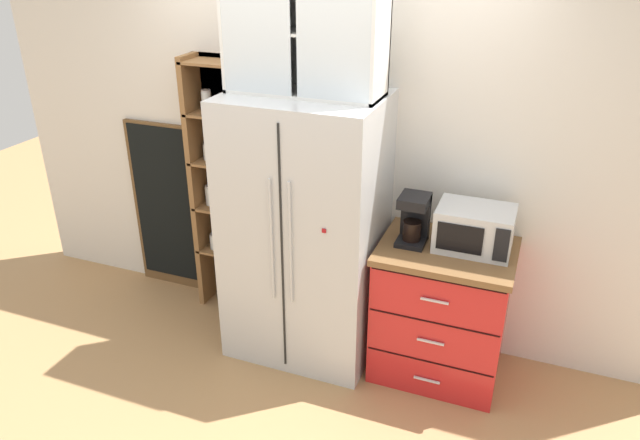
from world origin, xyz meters
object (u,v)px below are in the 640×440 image
(mug_sage, at_px, (449,240))
(refrigerator, at_px, (305,230))
(chalkboard_menu, at_px, (168,207))
(microwave, at_px, (474,228))
(bottle_clear, at_px, (448,235))
(coffee_maker, at_px, (414,218))

(mug_sage, bearing_deg, refrigerator, -175.85)
(mug_sage, height_order, chalkboard_menu, chalkboard_menu)
(refrigerator, bearing_deg, microwave, 5.44)
(mug_sage, bearing_deg, microwave, 13.96)
(chalkboard_menu, bearing_deg, mug_sage, -6.96)
(microwave, height_order, mug_sage, microwave)
(chalkboard_menu, bearing_deg, bottle_clear, -8.63)
(mug_sage, bearing_deg, coffee_maker, -177.68)
(coffee_maker, xyz_separation_m, mug_sage, (0.22, 0.01, -0.11))
(microwave, relative_size, coffee_maker, 1.42)
(refrigerator, bearing_deg, coffee_maker, 4.74)
(microwave, height_order, coffee_maker, coffee_maker)
(microwave, relative_size, mug_sage, 3.72)
(chalkboard_menu, bearing_deg, microwave, -5.76)
(bottle_clear, height_order, chalkboard_menu, chalkboard_menu)
(refrigerator, bearing_deg, mug_sage, 4.15)
(microwave, distance_m, mug_sage, 0.16)
(chalkboard_menu, bearing_deg, coffee_maker, -7.98)
(microwave, bearing_deg, bottle_clear, -144.07)
(refrigerator, distance_m, mug_sage, 0.91)
(coffee_maker, height_order, chalkboard_menu, chalkboard_menu)
(microwave, xyz_separation_m, mug_sage, (-0.13, -0.03, -0.09))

